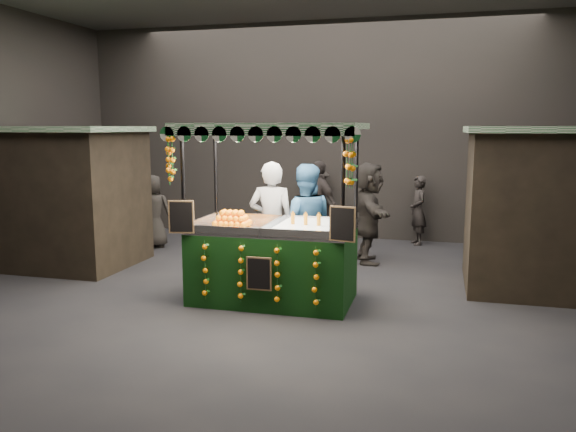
# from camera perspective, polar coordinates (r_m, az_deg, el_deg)

# --- Properties ---
(ground) EXTENTS (12.00, 12.00, 0.00)m
(ground) POSITION_cam_1_polar(r_m,az_deg,el_deg) (8.95, -2.17, -7.92)
(ground) COLOR black
(ground) RESTS_ON ground
(market_hall) EXTENTS (12.10, 10.10, 5.05)m
(market_hall) POSITION_cam_1_polar(r_m,az_deg,el_deg) (8.61, -2.31, 14.18)
(market_hall) COLOR black
(market_hall) RESTS_ON ground
(neighbour_stall_left) EXTENTS (3.00, 2.20, 2.60)m
(neighbour_stall_left) POSITION_cam_1_polar(r_m,az_deg,el_deg) (11.58, -21.96, 1.90)
(neighbour_stall_left) COLOR black
(neighbour_stall_left) RESTS_ON ground
(neighbour_stall_right) EXTENTS (3.00, 2.20, 2.60)m
(neighbour_stall_right) POSITION_cam_1_polar(r_m,az_deg,el_deg) (9.94, 25.64, 0.62)
(neighbour_stall_right) COLOR black
(neighbour_stall_right) RESTS_ON ground
(juice_stall) EXTENTS (2.73, 1.60, 2.64)m
(juice_stall) POSITION_cam_1_polar(r_m,az_deg,el_deg) (8.45, -1.51, -3.20)
(juice_stall) COLOR black
(juice_stall) RESTS_ON ground
(vendor_grey) EXTENTS (0.78, 0.55, 2.05)m
(vendor_grey) POSITION_cam_1_polar(r_m,az_deg,el_deg) (9.26, -1.63, -0.84)
(vendor_grey) COLOR gray
(vendor_grey) RESTS_ON ground
(vendor_blue) EXTENTS (1.12, 0.96, 2.00)m
(vendor_blue) POSITION_cam_1_polar(r_m,az_deg,el_deg) (9.37, 1.67, -0.88)
(vendor_blue) COLOR #264F7B
(vendor_blue) RESTS_ON ground
(shopper_0) EXTENTS (0.67, 0.56, 1.58)m
(shopper_0) POSITION_cam_1_polar(r_m,az_deg,el_deg) (13.72, -15.53, 1.04)
(shopper_0) COLOR #2A2522
(shopper_0) RESTS_ON ground
(shopper_1) EXTENTS (0.92, 0.82, 1.55)m
(shopper_1) POSITION_cam_1_polar(r_m,az_deg,el_deg) (10.18, 19.63, -1.89)
(shopper_1) COLOR #2C2624
(shopper_1) RESTS_ON ground
(shopper_2) EXTENTS (1.16, 1.03, 1.88)m
(shopper_2) POSITION_cam_1_polar(r_m,az_deg,el_deg) (12.26, 3.09, 1.15)
(shopper_2) COLOR #2D2624
(shopper_2) RESTS_ON ground
(shopper_3) EXTENTS (1.23, 1.24, 1.72)m
(shopper_3) POSITION_cam_1_polar(r_m,az_deg,el_deg) (13.19, 2.84, 1.34)
(shopper_3) COLOR #2A2622
(shopper_3) RESTS_ON ground
(shopper_4) EXTENTS (0.89, 0.72, 1.58)m
(shopper_4) POSITION_cam_1_polar(r_m,az_deg,el_deg) (12.65, -13.33, 0.47)
(shopper_4) COLOR black
(shopper_4) RESTS_ON ground
(shopper_5) EXTENTS (0.98, 1.88, 1.93)m
(shopper_5) POSITION_cam_1_polar(r_m,az_deg,el_deg) (11.00, 8.07, 0.32)
(shopper_5) COLOR black
(shopper_5) RESTS_ON ground
(shopper_6) EXTENTS (0.54, 0.65, 1.53)m
(shopper_6) POSITION_cam_1_polar(r_m,az_deg,el_deg) (12.92, 12.86, 0.56)
(shopper_6) COLOR black
(shopper_6) RESTS_ON ground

